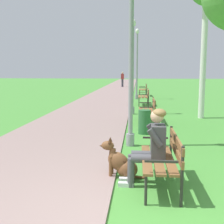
{
  "coord_description": "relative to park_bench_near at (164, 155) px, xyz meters",
  "views": [
    {
      "loc": [
        0.04,
        -3.19,
        1.85
      ],
      "look_at": [
        -0.54,
        3.29,
        0.9
      ],
      "focal_mm": 46.49,
      "sensor_mm": 36.0,
      "label": 1
    }
  ],
  "objects": [
    {
      "name": "park_bench_furthest",
      "position": [
        -0.02,
        16.49,
        0.0
      ],
      "size": [
        0.55,
        1.5,
        0.85
      ],
      "color": "brown",
      "rests_on": "ground"
    },
    {
      "name": "litter_bin",
      "position": [
        -0.22,
        3.86,
        -0.16
      ],
      "size": [
        0.36,
        0.36,
        0.7
      ],
      "primitive_type": "cylinder",
      "color": "#2D6638",
      "rests_on": "ground"
    },
    {
      "name": "lamp_post_mid",
      "position": [
        -0.66,
        7.65,
        1.5
      ],
      "size": [
        0.24,
        0.24,
        3.89
      ],
      "color": "gray",
      "rests_on": "ground"
    },
    {
      "name": "park_bench_mid",
      "position": [
        -0.04,
        5.73,
        0.0
      ],
      "size": [
        0.55,
        1.5,
        0.85
      ],
      "color": "brown",
      "rests_on": "ground"
    },
    {
      "name": "paved_path",
      "position": [
        -2.47,
        22.71,
        -0.49
      ],
      "size": [
        3.37,
        60.0,
        0.04
      ],
      "primitive_type": "cube",
      "color": "gray",
      "rests_on": "ground"
    },
    {
      "name": "person_seated_on_near_bench",
      "position": [
        -0.21,
        0.03,
        0.17
      ],
      "size": [
        0.74,
        0.49,
        1.25
      ],
      "color": "#4C4C51",
      "rests_on": "ground"
    },
    {
      "name": "dog_brown",
      "position": [
        -0.69,
        0.31,
        -0.25
      ],
      "size": [
        0.83,
        0.31,
        0.71
      ],
      "color": "brown",
      "rests_on": "ground"
    },
    {
      "name": "park_bench_far",
      "position": [
        -0.07,
        10.93,
        0.0
      ],
      "size": [
        0.55,
        1.5,
        0.85
      ],
      "color": "brown",
      "rests_on": "ground"
    },
    {
      "name": "lamp_post_near",
      "position": [
        -0.6,
        2.46,
        1.76
      ],
      "size": [
        0.24,
        0.24,
        4.4
      ],
      "color": "gray",
      "rests_on": "ground"
    },
    {
      "name": "lamp_post_far",
      "position": [
        -0.52,
        14.03,
        1.75
      ],
      "size": [
        0.24,
        0.24,
        4.38
      ],
      "color": "gray",
      "rests_on": "ground"
    },
    {
      "name": "pedestrian_distant",
      "position": [
        -2.11,
        26.78,
        0.33
      ],
      "size": [
        0.32,
        0.22,
        1.65
      ],
      "color": "#383842",
      "rests_on": "ground"
    },
    {
      "name": "park_bench_near",
      "position": [
        0.0,
        0.0,
        0.0
      ],
      "size": [
        0.55,
        1.5,
        0.85
      ],
      "color": "brown",
      "rests_on": "ground"
    }
  ]
}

